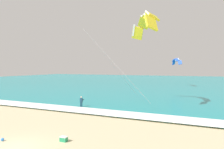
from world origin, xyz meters
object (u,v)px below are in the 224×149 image
(kitesurfer, at_px, (81,102))
(beach_ball, at_px, (2,139))
(kite_primary, at_px, (146,22))
(kite_distant, at_px, (176,61))
(cooler_box, at_px, (64,139))
(surfboard, at_px, (81,108))

(kitesurfer, height_order, beach_ball, kitesurfer)
(kite_primary, height_order, kite_distant, kite_primary)
(kite_primary, relative_size, cooler_box, 21.76)
(cooler_box, distance_m, beach_ball, 4.87)
(kitesurfer, distance_m, cooler_box, 13.16)
(kite_primary, xyz_separation_m, cooler_box, (-2.43, -16.38, -12.17))
(kite_primary, distance_m, cooler_box, 20.55)
(surfboard, relative_size, kitesurfer, 0.83)
(kitesurfer, bearing_deg, beach_ball, -84.68)
(kite_primary, relative_size, beach_ball, 50.71)
(kitesurfer, bearing_deg, cooler_box, -63.93)
(kite_primary, relative_size, kite_distant, 2.45)
(kite_distant, height_order, cooler_box, kite_distant)
(surfboard, distance_m, kite_distant, 38.95)
(surfboard, xyz_separation_m, cooler_box, (5.77, -11.78, 0.18))
(kitesurfer, xyz_separation_m, kite_primary, (8.20, 4.58, 11.43))
(surfboard, relative_size, kite_primary, 0.11)
(kitesurfer, height_order, kite_primary, kite_primary)
(surfboard, relative_size, cooler_box, 2.42)
(kite_primary, distance_m, beach_ball, 23.04)
(surfboard, xyz_separation_m, kite_primary, (8.20, 4.60, 12.35))
(kite_distant, distance_m, beach_ball, 51.89)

